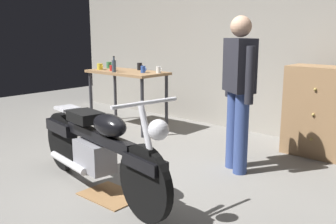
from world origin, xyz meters
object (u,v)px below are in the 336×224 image
Objects in this scene: mug_blue_enamel at (143,69)px; bottle at (114,66)px; mug_green_speckled at (109,65)px; person_standing at (239,87)px; wooden_dresser at (320,112)px; mug_black_matte at (140,66)px; motorcycle at (97,146)px; mug_red_diner at (112,68)px; mug_yellow_tall at (100,67)px; mug_white_ceramic at (159,70)px.

mug_blue_enamel is 0.43× the size of bottle.
mug_green_speckled is 0.50× the size of bottle.
wooden_dresser is at bearing -79.55° from person_standing.
mug_black_matte is 0.49m from bottle.
bottle is (-2.81, -0.85, 0.45)m from wooden_dresser.
person_standing reaches higher than motorcycle.
motorcycle is 18.83× the size of mug_black_matte.
motorcycle is 2.76m from wooden_dresser.
mug_black_matte is at bearing 14.82° from person_standing.
mug_red_diner is at bearing 146.89° from bottle.
mug_green_speckled is 0.64m from bottle.
person_standing is 15.33× the size of mug_red_diner.
wooden_dresser is at bearing 12.92° from mug_yellow_tall.
person_standing is at bearing -6.84° from bottle.
person_standing is 2.55m from mug_red_diner.
motorcycle is 1.30× the size of person_standing.
wooden_dresser is at bearing 7.73° from mug_black_matte.
bottle is (-1.64, 1.65, 0.55)m from motorcycle.
mug_green_speckled is 1.10× the size of mug_red_diner.
wooden_dresser reaches higher than mug_yellow_tall.
mug_black_matte is 0.95× the size of mug_yellow_tall.
wooden_dresser reaches higher than mug_black_matte.
mug_white_ceramic is at bearing 30.13° from bottle.
wooden_dresser is 10.52× the size of mug_blue_enamel.
mug_blue_enamel is 0.86× the size of mug_yellow_tall.
wooden_dresser is 3.10m from mug_red_diner.
bottle is at bearing -148.62° from mug_blue_enamel.
mug_white_ceramic is at bearing 127.13° from motorcycle.
mug_green_speckled reaches higher than mug_red_diner.
wooden_dresser is at bearing 14.31° from mug_blue_enamel.
bottle is at bearing 144.26° from motorcycle.
mug_yellow_tall is at bearing 149.58° from motorcycle.
mug_red_diner is at bearing 24.28° from person_standing.
person_standing is at bearing -18.52° from mug_black_matte.
mug_black_matte is (-2.74, -0.37, 0.41)m from wooden_dresser.
mug_white_ceramic is 0.81m from mug_red_diner.
motorcycle is at bearing -44.10° from mug_red_diner.
mug_blue_enamel is at bearing -37.34° from mug_black_matte.
person_standing reaches higher than mug_green_speckled.
mug_green_speckled is 0.92m from mug_blue_enamel.
mug_black_matte is at bearing 142.66° from mug_blue_enamel.
mug_white_ceramic is at bearing -0.42° from mug_green_speckled.
wooden_dresser is 10.10× the size of mug_red_diner.
motorcycle is 2.60m from mug_red_diner.
motorcycle is 3.00m from mug_green_speckled.
mug_yellow_tall is (-2.79, 0.38, 0.02)m from person_standing.
mug_yellow_tall is (-1.05, -0.24, -0.00)m from mug_white_ceramic.
mug_green_speckled is 1.04× the size of mug_black_matte.
person_standing is (0.68, 1.37, 0.48)m from motorcycle.
bottle is (0.19, -0.12, 0.05)m from mug_red_diner.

